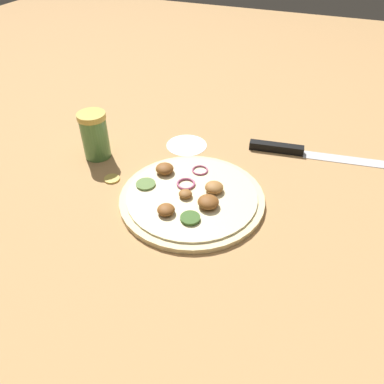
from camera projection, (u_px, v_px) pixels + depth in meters
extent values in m
plane|color=tan|center=(192.00, 200.00, 0.72)|extent=(3.00, 3.00, 0.00)
cylinder|color=beige|center=(192.00, 198.00, 0.72)|extent=(0.28, 0.28, 0.01)
cylinder|color=beige|center=(192.00, 195.00, 0.71)|extent=(0.25, 0.25, 0.00)
cylinder|color=#385B23|center=(190.00, 218.00, 0.66)|extent=(0.04, 0.04, 0.01)
ellipsoid|color=brown|center=(185.00, 194.00, 0.70)|extent=(0.03, 0.03, 0.01)
torus|color=#A34C70|center=(200.00, 170.00, 0.77)|extent=(0.03, 0.03, 0.00)
ellipsoid|color=brown|center=(165.00, 169.00, 0.76)|extent=(0.04, 0.04, 0.02)
cylinder|color=#567538|center=(146.00, 184.00, 0.73)|extent=(0.04, 0.04, 0.00)
ellipsoid|color=#996633|center=(214.00, 187.00, 0.71)|extent=(0.04, 0.04, 0.02)
torus|color=#A34C70|center=(186.00, 184.00, 0.73)|extent=(0.04, 0.04, 0.00)
ellipsoid|color=brown|center=(166.00, 210.00, 0.67)|extent=(0.03, 0.03, 0.02)
ellipsoid|color=brown|center=(208.00, 202.00, 0.68)|extent=(0.04, 0.04, 0.02)
cube|color=silver|center=(353.00, 160.00, 0.82)|extent=(0.06, 0.22, 0.00)
cube|color=black|center=(276.00, 148.00, 0.85)|extent=(0.04, 0.12, 0.02)
cylinder|color=#4C7F42|center=(95.00, 138.00, 0.81)|extent=(0.06, 0.06, 0.09)
cylinder|color=gold|center=(91.00, 116.00, 0.78)|extent=(0.06, 0.06, 0.01)
cylinder|color=gold|center=(111.00, 179.00, 0.77)|extent=(0.03, 0.03, 0.01)
cylinder|color=white|center=(187.00, 145.00, 0.87)|extent=(0.09, 0.09, 0.00)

